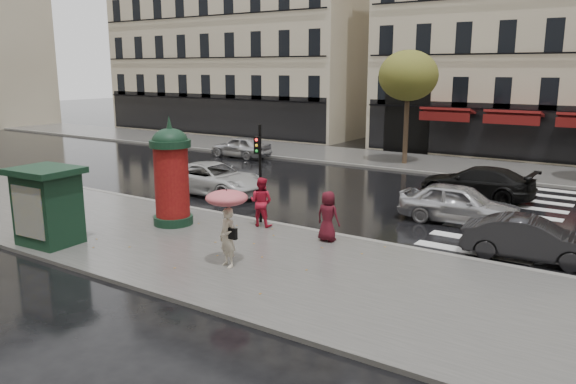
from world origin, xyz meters
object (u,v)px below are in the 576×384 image
Objects in this scene: car_silver at (459,204)px; car_black at (477,183)px; car_white at (213,179)px; car_far_silver at (241,147)px; car_darkgrey at (531,239)px; morris_column at (171,173)px; woman_umbrella at (227,215)px; newsstand at (48,205)px; traffic_light at (259,164)px; woman_red at (261,202)px; man_burgundy at (328,216)px.

car_silver reaches higher than car_black.
car_white reaches higher than car_far_silver.
car_darkgrey is at bearing -98.07° from car_white.
morris_column is 13.27m from car_black.
woman_umbrella is 0.46× the size of car_black.
woman_umbrella is 9.45m from car_silver.
newsstand is at bearing 21.06° from car_far_silver.
traffic_light is 7.48m from car_silver.
car_silver reaches higher than car_far_silver.
morris_column is 1.58× the size of newsstand.
car_black is (-0.61, 4.45, -0.03)m from car_silver.
car_darkgrey is at bearing 39.52° from woman_umbrella.
car_far_silver is at bearing 130.99° from traffic_light.
car_darkgrey is at bearing -176.24° from woman_red.
car_white is at bearing -58.19° from car_black.
woman_red is 3.34m from morris_column.
man_burgundy is 0.46× the size of traffic_light.
car_white is at bearing 95.56° from newsstand.
car_darkgrey is at bearing 62.33° from car_far_silver.
morris_column is at bearing 31.03° from car_far_silver.
traffic_light is (-2.03, 4.23, 0.66)m from woman_umbrella.
car_far_silver is at bearing 109.99° from newsstand.
woman_red is at bearing 96.54° from car_darkgrey.
woman_red is 6.22m from car_white.
car_black is (7.76, 10.69, -1.27)m from morris_column.
man_burgundy is 8.89m from newsstand.
woman_red is 10.40m from car_black.
newsstand is at bearing -166.10° from woman_umbrella.
car_silver reaches higher than car_white.
man_burgundy is (2.84, -0.22, -0.06)m from woman_red.
man_burgundy is 3.47m from traffic_light.
car_darkgrey is 13.93m from car_white.
car_white is at bearing 133.72° from woman_umbrella.
woman_red reaches higher than car_silver.
car_far_silver is at bearing -56.99° from woman_red.
car_black reaches higher than car_far_silver.
car_silver is 10.89m from car_white.
morris_column is at bearing -142.57° from traffic_light.
car_silver is at bearing 65.73° from woman_umbrella.
car_darkgrey is 0.75× the size of car_white.
woman_umbrella is 5.08m from morris_column.
woman_red is 0.45× the size of morris_column.
morris_column is 16.27m from car_far_silver.
man_burgundy reaches higher than car_white.
traffic_light reaches higher than man_burgundy.
woman_red is at bearing 42.13° from car_far_silver.
car_silver is at bearing -116.79° from man_burgundy.
woman_red is 0.71× the size of newsstand.
newsstand is 0.48× the size of car_white.
car_silver is (3.87, 8.58, -0.87)m from woman_umbrella.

